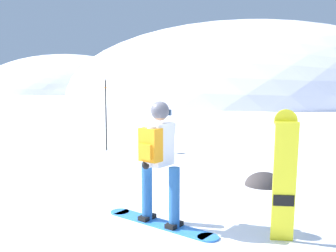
% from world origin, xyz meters
% --- Properties ---
extents(ground_plane, '(300.00, 300.00, 0.00)m').
position_xyz_m(ground_plane, '(0.00, 0.00, 0.00)').
color(ground_plane, white).
extents(ridge_peak_main, '(33.40, 30.06, 13.85)m').
position_xyz_m(ridge_peak_main, '(4.05, 33.41, 0.00)').
color(ridge_peak_main, white).
rests_on(ridge_peak_main, ground).
extents(ridge_peak_far, '(21.95, 19.75, 9.45)m').
position_xyz_m(ridge_peak_far, '(-17.74, 44.86, 0.00)').
color(ridge_peak_far, white).
rests_on(ridge_peak_far, ground).
extents(snowboarder_main, '(1.62, 1.08, 1.71)m').
position_xyz_m(snowboarder_main, '(0.38, 0.41, 0.92)').
color(snowboarder_main, blue).
rests_on(snowboarder_main, ground).
extents(spare_snowboard, '(0.28, 0.16, 1.66)m').
position_xyz_m(spare_snowboard, '(1.98, 0.04, 0.84)').
color(spare_snowboard, yellow).
rests_on(spare_snowboard, ground).
extents(piste_marker_near, '(0.20, 0.20, 1.99)m').
position_xyz_m(piste_marker_near, '(-1.82, 5.76, 1.13)').
color(piste_marker_near, black).
rests_on(piste_marker_near, ground).
extents(rock_dark, '(0.73, 0.62, 0.51)m').
position_xyz_m(rock_dark, '(2.08, 2.64, 0.00)').
color(rock_dark, '#383333').
rests_on(rock_dark, ground).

